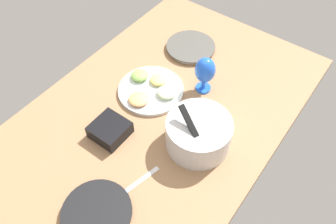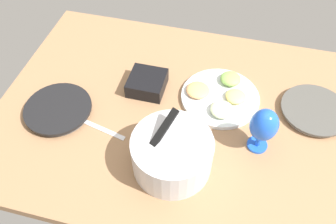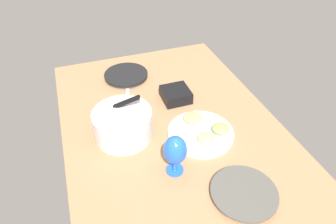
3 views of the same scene
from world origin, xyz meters
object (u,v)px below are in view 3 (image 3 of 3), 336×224
Objects in this scene: fruit_platter at (201,132)px; dinner_plate_right at (126,76)px; mixing_bowl at (123,123)px; dinner_plate_left at (244,193)px; hurricane_glass_blue at (175,151)px; square_bowl_black at (176,94)px.

dinner_plate_right is at bearing 20.34° from fruit_platter.
mixing_bowl is at bearing 165.96° from dinner_plate_right.
dinner_plate_left is at bearing -165.98° from dinner_plate_right.
square_bowl_black is (46.68, -17.66, -8.34)cm from hurricane_glass_blue.
dinner_plate_right is 77.47cm from hurricane_glass_blue.
dinner_plate_right reaches higher than dinner_plate_left.
hurricane_glass_blue reaches higher than dinner_plate_right.
square_bowl_black is at bearing -145.28° from dinner_plate_right.
hurricane_glass_blue is at bearing 159.28° from square_bowl_black.
square_bowl_black is at bearing 2.92° from dinner_plate_left.
hurricane_glass_blue is (20.31, 21.08, 10.58)cm from dinner_plate_left.
dinner_plate_left is 0.83× the size of fruit_platter.
fruit_platter reaches higher than dinner_plate_left.
square_bowl_black is at bearing -60.69° from mixing_bowl.
hurricane_glass_blue is at bearing 46.06° from dinner_plate_left.
fruit_platter is at bearing -49.31° from hurricane_glass_blue.
dinner_plate_left is 60.94cm from mixing_bowl.
dinner_plate_right is at bearing 14.02° from dinner_plate_left.
hurricane_glass_blue is at bearing -151.51° from mixing_bowl.
fruit_platter is 2.16× the size of square_bowl_black.
dinner_plate_left is 100.01cm from dinner_plate_right.
dinner_plate_left is 1.38× the size of hurricane_glass_blue.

